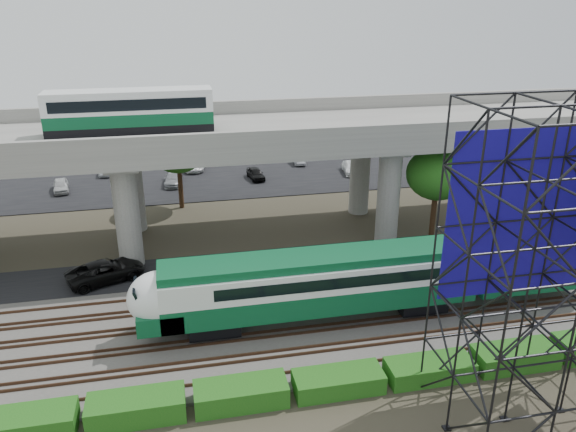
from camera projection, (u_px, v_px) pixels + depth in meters
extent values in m
plane|color=#474233|center=(300.00, 344.00, 32.54)|extent=(140.00, 140.00, 0.00)
cube|color=slate|center=(293.00, 324.00, 34.32)|extent=(90.00, 12.00, 0.20)
cube|color=black|center=(269.00, 264.00, 42.06)|extent=(90.00, 5.00, 0.08)
cube|color=black|center=(233.00, 172.00, 63.42)|extent=(90.00, 18.00, 0.08)
cube|color=slate|center=(216.00, 129.00, 83.43)|extent=(140.00, 40.00, 0.03)
cube|color=#472D1E|center=(312.00, 369.00, 29.96)|extent=(90.00, 0.08, 0.16)
cube|color=#472D1E|center=(305.00, 353.00, 31.27)|extent=(90.00, 0.08, 0.16)
cube|color=#472D1E|center=(303.00, 347.00, 31.78)|extent=(90.00, 0.08, 0.16)
cube|color=#472D1E|center=(298.00, 333.00, 33.09)|extent=(90.00, 0.08, 0.16)
cube|color=#472D1E|center=(296.00, 328.00, 33.59)|extent=(90.00, 0.08, 0.16)
cube|color=#472D1E|center=(291.00, 316.00, 34.90)|extent=(90.00, 0.08, 0.16)
cube|color=#472D1E|center=(289.00, 311.00, 35.41)|extent=(90.00, 0.08, 0.16)
cube|color=#472D1E|center=(284.00, 300.00, 36.72)|extent=(90.00, 0.08, 0.16)
cube|color=#472D1E|center=(282.00, 295.00, 37.23)|extent=(90.00, 0.08, 0.16)
cube|color=#472D1E|center=(278.00, 285.00, 38.54)|extent=(90.00, 0.08, 0.16)
cube|color=black|center=(214.00, 323.00, 33.14)|extent=(3.00, 2.20, 0.90)
cube|color=black|center=(419.00, 300.00, 35.61)|extent=(3.00, 2.20, 0.90)
cube|color=#0B4F2B|center=(321.00, 295.00, 33.95)|extent=(19.00, 3.00, 1.40)
cube|color=white|center=(321.00, 273.00, 33.41)|extent=(19.00, 3.00, 1.50)
cube|color=#0B4F2B|center=(321.00, 258.00, 33.04)|extent=(19.00, 2.60, 0.50)
cube|color=black|center=(337.00, 271.00, 33.58)|extent=(15.00, 3.06, 0.70)
ellipsoid|color=white|center=(159.00, 298.00, 31.81)|extent=(3.60, 3.00, 3.20)
cube|color=#0B4F2B|center=(161.00, 314.00, 32.20)|extent=(2.60, 3.00, 1.10)
cube|color=black|center=(138.00, 292.00, 31.42)|extent=(0.48, 2.00, 1.09)
cube|color=#0B4F2B|center=(530.00, 259.00, 36.23)|extent=(8.00, 3.00, 3.40)
cube|color=#9E9B93|center=(255.00, 135.00, 43.88)|extent=(80.00, 12.00, 1.20)
cube|color=#9E9B93|center=(268.00, 138.00, 38.23)|extent=(80.00, 0.50, 1.10)
cube|color=#9E9B93|center=(245.00, 107.00, 48.68)|extent=(80.00, 0.50, 1.10)
cylinder|color=#9E9B93|center=(127.00, 215.00, 40.51)|extent=(1.80, 1.80, 8.00)
cylinder|color=#9E9B93|center=(132.00, 185.00, 46.88)|extent=(1.80, 1.80, 8.00)
cube|color=#9E9B93|center=(125.00, 153.00, 42.32)|extent=(2.40, 9.00, 0.60)
cylinder|color=#9E9B93|center=(388.00, 196.00, 44.31)|extent=(1.80, 1.80, 8.00)
cylinder|color=#9E9B93|center=(360.00, 171.00, 50.67)|extent=(1.80, 1.80, 8.00)
cube|color=#9E9B93|center=(376.00, 140.00, 46.11)|extent=(2.40, 9.00, 0.60)
cylinder|color=#9E9B93|center=(538.00, 159.00, 54.08)|extent=(1.80, 1.80, 8.00)
cube|color=#9E9B93|center=(569.00, 130.00, 49.53)|extent=(2.40, 9.00, 0.60)
cube|color=black|center=(132.00, 128.00, 41.77)|extent=(12.00, 2.50, 0.70)
cube|color=#0B4F2B|center=(131.00, 118.00, 41.48)|extent=(12.00, 2.50, 0.90)
cube|color=white|center=(129.00, 103.00, 41.07)|extent=(12.00, 2.50, 1.30)
cube|color=black|center=(129.00, 102.00, 41.05)|extent=(11.00, 2.56, 0.80)
cube|color=white|center=(128.00, 92.00, 40.77)|extent=(12.00, 2.40, 0.30)
cube|color=#150C89|center=(526.00, 214.00, 26.42)|extent=(8.10, 0.08, 8.25)
cube|color=black|center=(533.00, 414.00, 27.09)|extent=(9.36, 6.36, 0.08)
cube|color=#145012|center=(25.00, 424.00, 25.77)|extent=(4.60, 1.80, 1.10)
cube|color=#145012|center=(137.00, 408.00, 26.70)|extent=(4.60, 1.80, 1.20)
cube|color=#145012|center=(241.00, 394.00, 27.65)|extent=(4.60, 1.80, 1.15)
cube|color=#145012|center=(338.00, 382.00, 28.62)|extent=(4.60, 1.80, 1.03)
cube|color=#145012|center=(429.00, 369.00, 29.58)|extent=(4.60, 1.80, 1.01)
cube|color=#145012|center=(515.00, 357.00, 30.50)|extent=(4.60, 1.80, 1.12)
cylinder|color=#382314|center=(433.00, 211.00, 45.66)|extent=(0.44, 0.44, 4.80)
ellipsoid|color=#145012|center=(437.00, 174.00, 44.47)|extent=(4.94, 4.94, 4.18)
cylinder|color=#382314|center=(180.00, 183.00, 52.32)|extent=(0.44, 0.44, 4.80)
ellipsoid|color=#145012|center=(178.00, 150.00, 51.13)|extent=(4.94, 4.94, 4.18)
imported|color=black|center=(106.00, 271.00, 39.32)|extent=(5.87, 4.30, 1.48)
imported|color=#BBBBBB|center=(61.00, 185.00, 57.05)|extent=(2.03, 3.83, 1.24)
imported|color=#95989C|center=(107.00, 170.00, 62.41)|extent=(1.68, 3.47, 1.10)
imported|color=gray|center=(174.00, 178.00, 59.19)|extent=(2.07, 4.42, 1.25)
imported|color=white|center=(196.00, 164.00, 64.22)|extent=(3.03, 5.02, 1.30)
imported|color=black|center=(256.00, 174.00, 60.87)|extent=(1.86, 3.68, 1.20)
imported|color=#9A9BA1|center=(299.00, 158.00, 66.54)|extent=(1.59, 3.73, 1.20)
imported|color=white|center=(351.00, 168.00, 62.92)|extent=(2.18, 4.31, 1.20)
imported|color=#A6A8AD|center=(360.00, 155.00, 67.99)|extent=(2.85, 4.39, 1.12)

